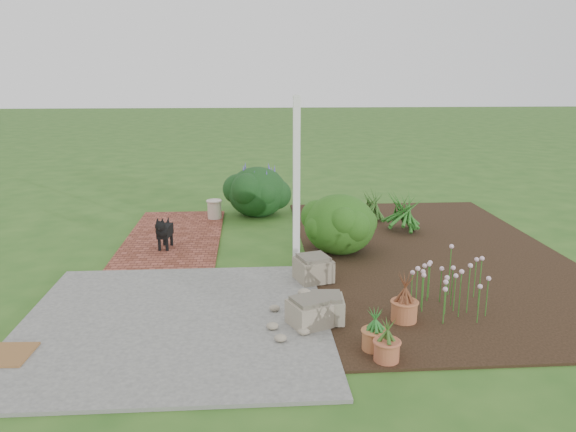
{
  "coord_description": "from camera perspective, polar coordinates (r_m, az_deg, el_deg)",
  "views": [
    {
      "loc": [
        -0.36,
        -7.77,
        2.79
      ],
      "look_at": [
        0.2,
        0.4,
        0.7
      ],
      "focal_mm": 35.0,
      "sensor_mm": 36.0,
      "label": 1
    }
  ],
  "objects": [
    {
      "name": "stone_trough_far",
      "position": [
        7.69,
        2.6,
        -5.46
      ],
      "size": [
        0.56,
        0.56,
        0.3
      ],
      "primitive_type": "cube",
      "rotation": [
        0.0,
        0.0,
        0.3
      ],
      "color": "#736E55",
      "rests_on": "concrete_patio"
    },
    {
      "name": "evergreen_shrub",
      "position": [
        8.86,
        5.27,
        -0.66
      ],
      "size": [
        1.21,
        1.21,
        0.95
      ],
      "primitive_type": "ellipsoid",
      "rotation": [
        0.0,
        0.0,
        -0.08
      ],
      "color": "#144111",
      "rests_on": "garden_bed"
    },
    {
      "name": "stone_trough_near",
      "position": [
        6.51,
        3.88,
        -9.4
      ],
      "size": [
        0.42,
        0.42,
        0.26
      ],
      "primitive_type": "cube",
      "rotation": [
        0.0,
        0.0,
        -0.06
      ],
      "color": "gray",
      "rests_on": "concrete_patio"
    },
    {
      "name": "terracotta_pot_small_left",
      "position": [
        5.77,
        9.99,
        -13.31
      ],
      "size": [
        0.32,
        0.32,
        0.21
      ],
      "primitive_type": "cylinder",
      "rotation": [
        0.0,
        0.0,
        0.32
      ],
      "color": "#A85639",
      "rests_on": "garden_bed"
    },
    {
      "name": "brick_path",
      "position": [
        10.0,
        -11.48,
        -2.06
      ],
      "size": [
        1.6,
        3.5,
        0.04
      ],
      "primitive_type": "cube",
      "color": "brown",
      "rests_on": "ground"
    },
    {
      "name": "pink_flower_patch",
      "position": [
        7.01,
        16.03,
        -6.58
      ],
      "size": [
        1.35,
        1.35,
        0.65
      ],
      "primitive_type": null,
      "rotation": [
        0.0,
        0.0,
        0.42
      ],
      "color": "#113D0F",
      "rests_on": "garden_bed"
    },
    {
      "name": "black_dog",
      "position": [
        9.19,
        -12.48,
        -1.46
      ],
      "size": [
        0.23,
        0.59,
        0.51
      ],
      "rotation": [
        0.0,
        0.0,
        -0.13
      ],
      "color": "black",
      "rests_on": "brick_path"
    },
    {
      "name": "agapanthus_clump_back",
      "position": [
        10.23,
        11.57,
        0.75
      ],
      "size": [
        1.04,
        1.04,
        0.83
      ],
      "primitive_type": null,
      "rotation": [
        0.0,
        0.0,
        -0.15
      ],
      "color": "#0C3B14",
      "rests_on": "garden_bed"
    },
    {
      "name": "ground",
      "position": [
        8.26,
        -1.2,
        -5.42
      ],
      "size": [
        80.0,
        80.0,
        0.0
      ],
      "primitive_type": "plane",
      "color": "#2B571B",
      "rests_on": "ground"
    },
    {
      "name": "agapanthus_clump_front",
      "position": [
        10.86,
        8.53,
        1.3
      ],
      "size": [
        0.98,
        0.98,
        0.69
      ],
      "primitive_type": null,
      "rotation": [
        0.0,
        0.0,
        -0.31
      ],
      "color": "#0D3610",
      "rests_on": "garden_bed"
    },
    {
      "name": "veranda_post",
      "position": [
        8.04,
        0.86,
        3.28
      ],
      "size": [
        0.1,
        0.1,
        2.5
      ],
      "primitive_type": "cube",
      "color": "white",
      "rests_on": "ground"
    },
    {
      "name": "garden_bed",
      "position": [
        9.18,
        14.47,
        -3.75
      ],
      "size": [
        4.0,
        7.0,
        0.03
      ],
      "primitive_type": "cube",
      "color": "black",
      "rests_on": "ground"
    },
    {
      "name": "concrete_patio",
      "position": [
        6.68,
        -11.4,
        -10.46
      ],
      "size": [
        3.5,
        3.5,
        0.04
      ],
      "primitive_type": "cube",
      "color": "#5A5A58",
      "rests_on": "ground"
    },
    {
      "name": "stone_trough_mid",
      "position": [
        6.38,
        2.15,
        -9.87
      ],
      "size": [
        0.54,
        0.54,
        0.27
      ],
      "primitive_type": "cube",
      "rotation": [
        0.0,
        0.0,
        0.41
      ],
      "color": "gray",
      "rests_on": "concrete_patio"
    },
    {
      "name": "purple_flowering_bush",
      "position": [
        11.27,
        -3.14,
        2.6
      ],
      "size": [
        1.57,
        1.57,
        1.01
      ],
      "primitive_type": "ellipsoid",
      "rotation": [
        0.0,
        0.0,
        0.42
      ],
      "color": "black",
      "rests_on": "ground"
    },
    {
      "name": "cream_ceramic_urn",
      "position": [
        11.0,
        -7.48,
        0.67
      ],
      "size": [
        0.34,
        0.34,
        0.36
      ],
      "primitive_type": "cylinder",
      "rotation": [
        0.0,
        0.0,
        0.32
      ],
      "color": "beige",
      "rests_on": "brick_path"
    },
    {
      "name": "terracotta_pot_small_right",
      "position": [
        5.96,
        8.77,
        -12.3
      ],
      "size": [
        0.33,
        0.33,
        0.21
      ],
      "primitive_type": "cylinder",
      "rotation": [
        0.0,
        0.0,
        0.4
      ],
      "color": "#A86139",
      "rests_on": "garden_bed"
    },
    {
      "name": "terracotta_pot_bronze",
      "position": [
        6.64,
        11.72,
        -9.42
      ],
      "size": [
        0.34,
        0.34,
        0.24
      ],
      "primitive_type": "cylinder",
      "rotation": [
        0.0,
        0.0,
        -0.16
      ],
      "color": "#A55C37",
      "rests_on": "garden_bed"
    }
  ]
}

